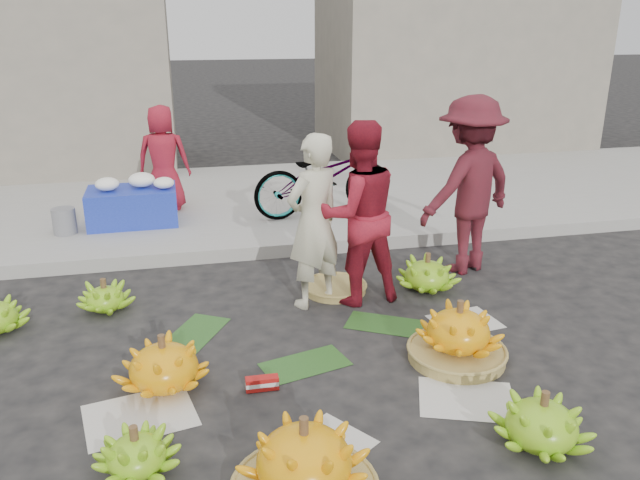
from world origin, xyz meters
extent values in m
plane|color=black|center=(0.00, 0.00, 0.00)|extent=(80.00, 80.00, 0.00)
cube|color=gray|center=(0.00, 2.20, 0.07)|extent=(40.00, 0.25, 0.15)
cube|color=gray|center=(0.00, 4.30, 0.06)|extent=(40.00, 4.00, 0.12)
cube|color=gray|center=(4.50, 7.70, 2.50)|extent=(5.00, 3.00, 5.00)
cylinder|color=#533821|center=(-1.14, -0.28, 0.35)|extent=(0.05, 0.05, 0.12)
cylinder|color=#533821|center=(-1.28, -1.16, 0.25)|extent=(0.05, 0.05, 0.12)
cylinder|color=#533821|center=(-0.38, -1.59, 0.47)|extent=(0.05, 0.05, 0.12)
cylinder|color=#533821|center=(1.12, -1.45, 0.32)|extent=(0.05, 0.05, 0.12)
cylinder|color=olive|center=(1.06, -0.38, 0.04)|extent=(0.74, 0.74, 0.09)
cylinder|color=#533821|center=(1.06, -0.38, 0.44)|extent=(0.05, 0.05, 0.12)
cylinder|color=#533821|center=(1.33, 0.93, 0.31)|extent=(0.05, 0.05, 0.12)
cylinder|color=#533821|center=(-1.67, 1.13, 0.24)|extent=(0.05, 0.05, 0.12)
cylinder|color=olive|center=(0.45, 1.08, 0.03)|extent=(0.67, 0.67, 0.07)
cube|color=#A81411|center=(-0.47, -0.47, 0.05)|extent=(0.23, 0.08, 0.10)
imported|color=beige|center=(0.19, 0.86, 0.79)|extent=(0.69, 0.61, 1.58)
imported|color=maroon|center=(0.60, 0.87, 0.84)|extent=(0.89, 0.74, 1.68)
imported|color=maroon|center=(1.90, 1.35, 0.90)|extent=(1.33, 1.06, 1.80)
cube|color=#192AA4|center=(-1.54, 3.35, 0.34)|extent=(1.06, 0.67, 0.44)
ellipsoid|color=white|center=(-1.80, 3.30, 0.63)|extent=(0.28, 0.28, 0.15)
ellipsoid|color=white|center=(-1.41, 3.39, 0.64)|extent=(0.31, 0.31, 0.17)
ellipsoid|color=white|center=(-1.14, 3.26, 0.62)|extent=(0.24, 0.24, 0.13)
cylinder|color=slate|center=(-2.30, 3.12, 0.27)|extent=(0.27, 0.27, 0.30)
imported|color=maroon|center=(-1.14, 3.91, 0.80)|extent=(0.72, 0.53, 1.36)
imported|color=gray|center=(0.83, 3.21, 0.61)|extent=(0.91, 1.92, 0.97)
camera|label=1|loc=(-0.90, -4.29, 2.47)|focal=35.00mm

